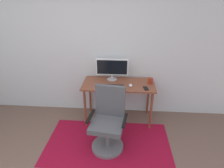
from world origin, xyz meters
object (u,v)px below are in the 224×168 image
Objects in this scene: desk at (119,88)px; monitor at (112,68)px; computer_mouse at (131,85)px; cell_phone at (146,88)px; keyboard at (111,86)px; coffee_cup at (150,81)px; office_chair at (108,124)px.

monitor reaches higher than desk.
desk is 12.29× the size of computer_mouse.
cell_phone is (0.26, -0.07, -0.01)m from computer_mouse.
keyboard is 0.71m from coffee_cup.
computer_mouse is (0.34, -0.27, -0.21)m from monitor.
office_chair reaches higher than cell_phone.
coffee_cup is at bearing 54.97° from cell_phone.
cell_phone is 0.88m from office_chair.
computer_mouse reaches higher than keyboard.
monitor is 0.72m from coffee_cup.
coffee_cup reaches higher than cell_phone.
office_chair is (-0.68, -0.76, -0.40)m from coffee_cup.
monitor reaches higher than coffee_cup.
coffee_cup is (0.56, 0.03, 0.14)m from desk.
monitor is 1.06m from office_chair.
coffee_cup is at bearing 14.96° from keyboard.
keyboard reaches higher than cell_phone.
coffee_cup is 0.11× the size of office_chair.
monitor is 0.59× the size of office_chair.
cell_phone is (0.59, -0.34, -0.23)m from monitor.
monitor is at bearing 141.69° from computer_mouse.
desk is 0.78m from office_chair.
monitor is 5.63× the size of computer_mouse.
keyboard reaches higher than desk.
keyboard is at bearing -89.67° from monitor.
monitor reaches higher than office_chair.
computer_mouse is at bearing 7.27° from keyboard.
desk is 1.29× the size of office_chair.
computer_mouse is 1.00× the size of coffee_cup.
desk is at bearing -51.38° from monitor.
monitor is 0.72m from cell_phone.
office_chair reaches higher than coffee_cup.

